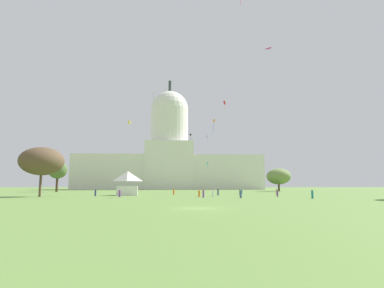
{
  "coord_description": "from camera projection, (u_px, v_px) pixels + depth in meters",
  "views": [
    {
      "loc": [
        -3.05,
        -34.44,
        2.47
      ],
      "look_at": [
        5.92,
        100.38,
        20.42
      ],
      "focal_mm": 29.19,
      "sensor_mm": 36.0,
      "label": 1
    }
  ],
  "objects": [
    {
      "name": "ground_plane",
      "position": [
        199.0,
        208.0,
        33.94
      ],
      "size": [
        800.0,
        800.0,
        0.0
      ],
      "primitive_type": "plane",
      "color": "olive"
    },
    {
      "name": "capitol_building",
      "position": [
        169.0,
        158.0,
        195.0
      ],
      "size": [
        113.76,
        27.65,
        69.47
      ],
      "color": "silver",
      "rests_on": "ground_plane"
    },
    {
      "name": "event_tent",
      "position": [
        128.0,
        183.0,
        78.92
      ],
      "size": [
        5.78,
        5.75,
        6.05
      ],
      "rotation": [
        0.0,
        0.0,
        0.09
      ],
      "color": "white",
      "rests_on": "ground_plane"
    },
    {
      "name": "tree_east_mid",
      "position": [
        279.0,
        176.0,
        134.37
      ],
      "size": [
        13.05,
        13.44,
        9.71
      ],
      "color": "#42301E",
      "rests_on": "ground_plane"
    },
    {
      "name": "tree_west_far",
      "position": [
        42.0,
        161.0,
        69.44
      ],
      "size": [
        12.76,
        12.53,
        10.96
      ],
      "color": "brown",
      "rests_on": "ground_plane"
    },
    {
      "name": "tree_west_mid",
      "position": [
        58.0,
        170.0,
        120.04
      ],
      "size": [
        8.68,
        7.93,
        11.79
      ],
      "color": "#42301E",
      "rests_on": "ground_plane"
    },
    {
      "name": "person_purple_edge_west",
      "position": [
        277.0,
        193.0,
        68.37
      ],
      "size": [
        0.44,
        0.44,
        1.62
      ],
      "rotation": [
        0.0,
        0.0,
        1.26
      ],
      "color": "#703D93",
      "rests_on": "ground_plane"
    },
    {
      "name": "person_black_front_right",
      "position": [
        240.0,
        192.0,
        82.64
      ],
      "size": [
        0.63,
        0.63,
        1.56
      ],
      "rotation": [
        0.0,
        0.0,
        3.8
      ],
      "color": "black",
      "rests_on": "ground_plane"
    },
    {
      "name": "person_teal_deep_crowd",
      "position": [
        312.0,
        194.0,
        58.81
      ],
      "size": [
        0.55,
        0.55,
        1.74
      ],
      "rotation": [
        0.0,
        0.0,
        2.39
      ],
      "color": "#1E757A",
      "rests_on": "ground_plane"
    },
    {
      "name": "person_teal_edge_east",
      "position": [
        242.0,
        191.0,
        92.76
      ],
      "size": [
        0.6,
        0.6,
        1.5
      ],
      "rotation": [
        0.0,
        0.0,
        2.35
      ],
      "color": "#1E757A",
      "rests_on": "ground_plane"
    },
    {
      "name": "person_purple_mid_left",
      "position": [
        203.0,
        194.0,
        63.72
      ],
      "size": [
        0.5,
        0.5,
        1.73
      ],
      "rotation": [
        0.0,
        0.0,
        0.48
      ],
      "color": "#703D93",
      "rests_on": "ground_plane"
    },
    {
      "name": "person_orange_aisle_center",
      "position": [
        199.0,
        193.0,
        68.71
      ],
      "size": [
        0.63,
        0.63,
        1.57
      ],
      "rotation": [
        0.0,
        0.0,
        5.29
      ],
      "color": "orange",
      "rests_on": "ground_plane"
    },
    {
      "name": "person_navy_near_tree_west",
      "position": [
        218.0,
        192.0,
        77.09
      ],
      "size": [
        0.47,
        0.47,
        1.7
      ],
      "rotation": [
        0.0,
        0.0,
        3.86
      ],
      "color": "navy",
      "rests_on": "ground_plane"
    },
    {
      "name": "person_purple_near_tent",
      "position": [
        120.0,
        193.0,
        66.46
      ],
      "size": [
        0.49,
        0.49,
        1.72
      ],
      "rotation": [
        0.0,
        0.0,
        2.95
      ],
      "color": "#703D93",
      "rests_on": "ground_plane"
    },
    {
      "name": "person_tan_near_tree_east",
      "position": [
        276.0,
        192.0,
        85.42
      ],
      "size": [
        0.38,
        0.38,
        1.58
      ],
      "rotation": [
        0.0,
        0.0,
        6.08
      ],
      "color": "tan",
      "rests_on": "ground_plane"
    },
    {
      "name": "person_navy_front_left",
      "position": [
        95.0,
        193.0,
        72.49
      ],
      "size": [
        0.51,
        0.51,
        1.65
      ],
      "rotation": [
        0.0,
        0.0,
        5.25
      ],
      "color": "navy",
      "rests_on": "ground_plane"
    },
    {
      "name": "person_orange_back_center",
      "position": [
        174.0,
        192.0,
        83.86
      ],
      "size": [
        0.65,
        0.65,
        1.71
      ],
      "rotation": [
        0.0,
        0.0,
        2.19
      ],
      "color": "orange",
      "rests_on": "ground_plane"
    },
    {
      "name": "person_denim_front_center",
      "position": [
        241.0,
        194.0,
        61.11
      ],
      "size": [
        0.55,
        0.55,
        1.69
      ],
      "rotation": [
        0.0,
        0.0,
        1.12
      ],
      "color": "#3D5684",
      "rests_on": "ground_plane"
    },
    {
      "name": "person_white_lawn_far_right",
      "position": [
        213.0,
        193.0,
        67.08
      ],
      "size": [
        0.44,
        0.44,
        1.71
      ],
      "rotation": [
        0.0,
        0.0,
        0.09
      ],
      "color": "silver",
      "rests_on": "ground_plane"
    },
    {
      "name": "person_maroon_mid_right",
      "position": [
        277.0,
        191.0,
        93.16
      ],
      "size": [
        0.45,
        0.45,
        1.55
      ],
      "rotation": [
        0.0,
        0.0,
        3.5
      ],
      "color": "maroon",
      "rests_on": "ground_plane"
    },
    {
      "name": "kite_red_mid",
      "position": [
        224.0,
        103.0,
        121.95
      ],
      "size": [
        0.95,
        0.2,
        3.32
      ],
      "rotation": [
        0.0,
        0.0,
        5.49
      ],
      "color": "red"
    },
    {
      "name": "kite_lime_high",
      "position": [
        154.0,
        93.0,
        152.34
      ],
      "size": [
        0.65,
        0.93,
        4.13
      ],
      "rotation": [
        0.0,
        0.0,
        3.82
      ],
      "color": "#8CD133"
    },
    {
      "name": "kite_black_mid",
      "position": [
        191.0,
        135.0,
        162.02
      ],
      "size": [
        0.9,
        0.58,
        3.44
      ],
      "rotation": [
        0.0,
        0.0,
        1.98
      ],
      "color": "black"
    },
    {
      "name": "kite_yellow_mid",
      "position": [
        129.0,
        123.0,
        116.46
      ],
      "size": [
        1.03,
        1.02,
        4.21
      ],
      "rotation": [
        0.0,
        0.0,
        4.26
      ],
      "color": "yellow"
    },
    {
      "name": "kite_violet_mid",
      "position": [
        207.0,
        137.0,
        159.1
      ],
      "size": [
        0.4,
        0.65,
        3.15
      ],
      "rotation": [
        0.0,
        0.0,
        4.28
      ],
      "color": "purple"
    },
    {
      "name": "kite_turquoise_low",
      "position": [
        207.0,
        164.0,
        106.47
      ],
      "size": [
        0.45,
        0.55,
        2.44
      ],
      "rotation": [
        0.0,
        0.0,
        1.09
      ],
      "color": "teal"
    },
    {
      "name": "kite_orange_mid",
      "position": [
        214.0,
        123.0,
        94.67
      ],
      "size": [
        0.69,
        0.56,
        4.35
      ],
      "rotation": [
        0.0,
        0.0,
        1.48
      ],
      "color": "orange"
    },
    {
      "name": "kite_magenta_high",
      "position": [
        269.0,
        51.0,
        83.81
      ],
      "size": [
        1.77,
        1.76,
        0.23
      ],
      "rotation": [
        0.0,
        0.0,
        2.36
      ],
      "color": "#D1339E"
    }
  ]
}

